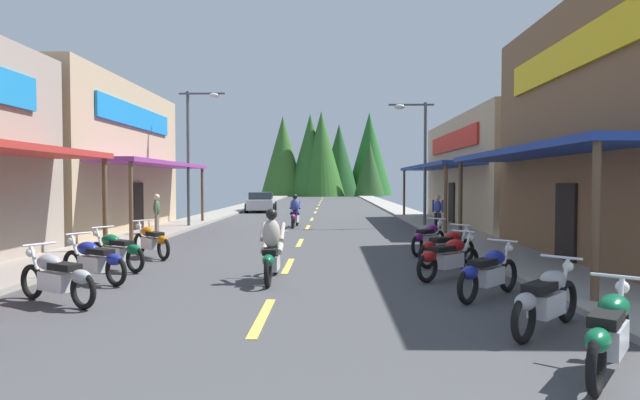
# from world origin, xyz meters

# --- Properties ---
(ground) EXTENTS (10.19, 94.50, 0.10)m
(ground) POSITION_xyz_m (0.00, 32.25, -0.05)
(ground) COLOR #424244
(sidewalk_left) EXTENTS (2.07, 94.50, 0.12)m
(sidewalk_left) POSITION_xyz_m (-6.13, 32.25, 0.06)
(sidewalk_left) COLOR gray
(sidewalk_left) RESTS_ON ground
(sidewalk_right) EXTENTS (2.07, 94.50, 0.12)m
(sidewalk_right) POSITION_xyz_m (6.13, 32.25, 0.06)
(sidewalk_right) COLOR #9E9991
(sidewalk_right) RESTS_ON ground
(centerline_dashes) EXTENTS (0.16, 70.80, 0.01)m
(centerline_dashes) POSITION_xyz_m (0.00, 35.31, 0.01)
(centerline_dashes) COLOR #E0C64C
(centerline_dashes) RESTS_ON ground
(storefront_left_far) EXTENTS (10.65, 11.19, 6.26)m
(storefront_left_far) POSITION_xyz_m (-11.56, 21.01, 3.13)
(storefront_left_far) COLOR tan
(storefront_left_far) RESTS_ON ground
(storefront_right_far) EXTENTS (9.42, 13.27, 5.31)m
(storefront_right_far) POSITION_xyz_m (10.94, 25.20, 2.66)
(storefront_right_far) COLOR tan
(storefront_right_far) RESTS_ON ground
(streetlamp_left) EXTENTS (2.12, 0.30, 6.29)m
(streetlamp_left) POSITION_xyz_m (-5.18, 22.97, 4.09)
(streetlamp_left) COLOR #474C51
(streetlamp_left) RESTS_ON ground
(streetlamp_right) EXTENTS (2.12, 0.30, 5.84)m
(streetlamp_right) POSITION_xyz_m (5.16, 23.53, 3.84)
(streetlamp_right) COLOR #474C51
(streetlamp_right) RESTS_ON ground
(motorcycle_parked_right_0) EXTENTS (1.37, 1.77, 1.04)m
(motorcycle_parked_right_0) POSITION_xyz_m (4.16, 4.70, 0.49)
(motorcycle_parked_right_0) COLOR black
(motorcycle_parked_right_0) RESTS_ON ground
(motorcycle_parked_right_1) EXTENTS (1.56, 1.60, 1.04)m
(motorcycle_parked_right_1) POSITION_xyz_m (4.13, 6.33, 0.49)
(motorcycle_parked_right_1) COLOR black
(motorcycle_parked_right_1) RESTS_ON ground
(motorcycle_parked_right_2) EXTENTS (1.57, 1.59, 1.04)m
(motorcycle_parked_right_2) POSITION_xyz_m (3.98, 8.53, 0.49)
(motorcycle_parked_right_2) COLOR black
(motorcycle_parked_right_2) RESTS_ON ground
(motorcycle_parked_right_3) EXTENTS (1.70, 1.45, 1.04)m
(motorcycle_parked_right_3) POSITION_xyz_m (3.68, 10.44, 0.49)
(motorcycle_parked_right_3) COLOR black
(motorcycle_parked_right_3) RESTS_ON ground
(motorcycle_parked_right_4) EXTENTS (1.75, 1.40, 1.04)m
(motorcycle_parked_right_4) POSITION_xyz_m (4.03, 12.22, 0.49)
(motorcycle_parked_right_4) COLOR black
(motorcycle_parked_right_4) RESTS_ON ground
(motorcycle_parked_right_5) EXTENTS (1.34, 1.79, 1.04)m
(motorcycle_parked_right_5) POSITION_xyz_m (3.98, 14.46, 0.49)
(motorcycle_parked_right_5) COLOR black
(motorcycle_parked_right_5) RESTS_ON ground
(motorcycle_parked_left_1) EXTENTS (1.90, 1.16, 1.04)m
(motorcycle_parked_left_1) POSITION_xyz_m (-3.69, 7.89, 0.49)
(motorcycle_parked_left_1) COLOR black
(motorcycle_parked_left_1) RESTS_ON ground
(motorcycle_parked_left_2) EXTENTS (1.88, 1.19, 1.04)m
(motorcycle_parked_left_2) POSITION_xyz_m (-3.92, 9.83, 0.49)
(motorcycle_parked_left_2) COLOR black
(motorcycle_parked_left_2) RESTS_ON ground
(motorcycle_parked_left_3) EXTENTS (1.86, 1.24, 1.04)m
(motorcycle_parked_left_3) POSITION_xyz_m (-4.11, 11.41, 0.49)
(motorcycle_parked_left_3) COLOR black
(motorcycle_parked_left_3) RESTS_ON ground
(motorcycle_parked_left_4) EXTENTS (1.58, 1.59, 1.04)m
(motorcycle_parked_left_4) POSITION_xyz_m (-3.99, 13.54, 0.49)
(motorcycle_parked_left_4) COLOR black
(motorcycle_parked_left_4) RESTS_ON ground
(rider_cruising_lead) EXTENTS (0.60, 2.14, 1.57)m
(rider_cruising_lead) POSITION_xyz_m (-0.18, 10.07, 0.66)
(rider_cruising_lead) COLOR black
(rider_cruising_lead) RESTS_ON ground
(rider_cruising_trailing) EXTENTS (0.60, 2.14, 1.57)m
(rider_cruising_trailing) POSITION_xyz_m (-0.59, 23.41, 0.66)
(rider_cruising_trailing) COLOR black
(rider_cruising_trailing) RESTS_ON ground
(pedestrian_by_shop) EXTENTS (0.30, 0.57, 1.67)m
(pedestrian_by_shop) POSITION_xyz_m (-5.72, 19.22, 0.96)
(pedestrian_by_shop) COLOR #726659
(pedestrian_by_shop) RESTS_ON ground
(pedestrian_browsing) EXTENTS (0.44, 0.44, 1.56)m
(pedestrian_browsing) POSITION_xyz_m (5.72, 21.65, 0.90)
(pedestrian_browsing) COLOR black
(pedestrian_browsing) RESTS_ON ground
(parked_car_curbside) EXTENTS (2.29, 4.41, 1.40)m
(parked_car_curbside) POSITION_xyz_m (-3.89, 36.26, 0.69)
(parked_car_curbside) COLOR silver
(parked_car_curbside) RESTS_ON ground
(treeline_backdrop) EXTENTS (20.51, 13.22, 13.24)m
(treeline_backdrop) POSITION_xyz_m (0.70, 79.22, 6.01)
(treeline_backdrop) COLOR #1F4E23
(treeline_backdrop) RESTS_ON ground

